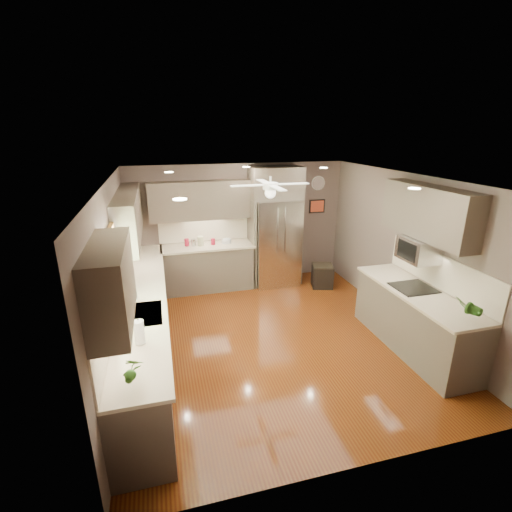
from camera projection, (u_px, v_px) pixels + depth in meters
name	position (u px, v px, depth m)	size (l,w,h in m)	color
floor	(274.00, 337.00, 5.91)	(5.00, 5.00, 0.00)	#471909
ceiling	(277.00, 179.00, 5.10)	(5.00, 5.00, 0.00)	white
wall_back	(239.00, 224.00, 7.79)	(4.50, 4.50, 0.00)	brown
wall_front	(363.00, 360.00, 3.22)	(4.50, 4.50, 0.00)	brown
wall_left	(115.00, 279.00, 4.96)	(5.00, 5.00, 0.00)	brown
wall_right	(406.00, 252.00, 6.06)	(5.00, 5.00, 0.00)	brown
canister_a	(187.00, 242.00, 7.35)	(0.09, 0.09, 0.14)	maroon
canister_b	(194.00, 243.00, 7.36)	(0.09, 0.09, 0.14)	silver
canister_c	(201.00, 241.00, 7.37)	(0.12, 0.12, 0.20)	#B5B188
canister_d	(213.00, 242.00, 7.46)	(0.09, 0.09, 0.13)	maroon
soap_bottle	(132.00, 297.00, 4.92)	(0.09, 0.10, 0.21)	white
potted_plant_left	(133.00, 369.00, 3.34)	(0.17, 0.12, 0.33)	#255117
potted_plant_right	(467.00, 306.00, 4.48)	(0.19, 0.16, 0.35)	#255117
bowl	(227.00, 243.00, 7.52)	(0.20, 0.20, 0.05)	#B5B188
left_run	(144.00, 322.00, 5.42)	(0.65, 4.70, 1.45)	#50453A
back_run	(208.00, 266.00, 7.59)	(1.85, 0.65, 1.45)	#50453A
uppers	(217.00, 216.00, 5.77)	(4.50, 4.70, 0.95)	#50453A
window	(111.00, 271.00, 4.41)	(0.05, 1.12, 0.92)	#BFF2B2
sink	(142.00, 316.00, 4.69)	(0.50, 0.70, 0.32)	silver
refrigerator	(276.00, 229.00, 7.67)	(1.06, 0.75, 2.45)	silver
right_run	(415.00, 319.00, 5.50)	(0.70, 2.20, 1.45)	#50453A
microwave	(419.00, 249.00, 5.43)	(0.43, 0.55, 0.34)	silver
ceiling_fan	(270.00, 188.00, 5.43)	(1.18, 1.18, 0.32)	white
recessed_lights	(266.00, 176.00, 5.46)	(2.84, 3.14, 0.01)	white
wall_clock	(318.00, 183.00, 7.94)	(0.30, 0.03, 0.30)	white
framed_print	(317.00, 206.00, 8.10)	(0.36, 0.03, 0.30)	black
stool	(322.00, 276.00, 7.76)	(0.51, 0.51, 0.48)	black
paper_towel	(139.00, 332.00, 3.99)	(0.11, 0.11, 0.28)	white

